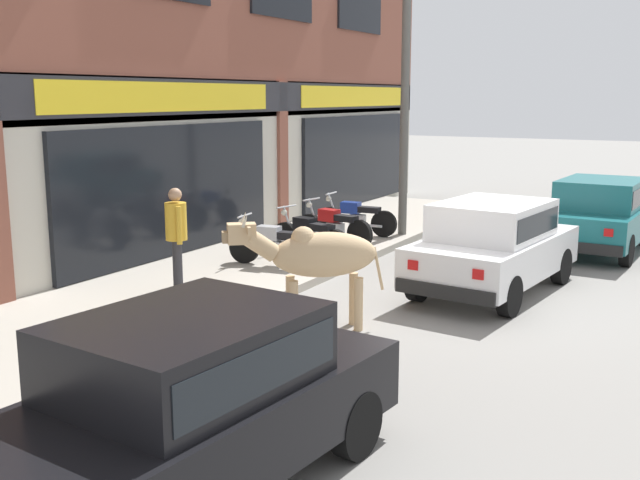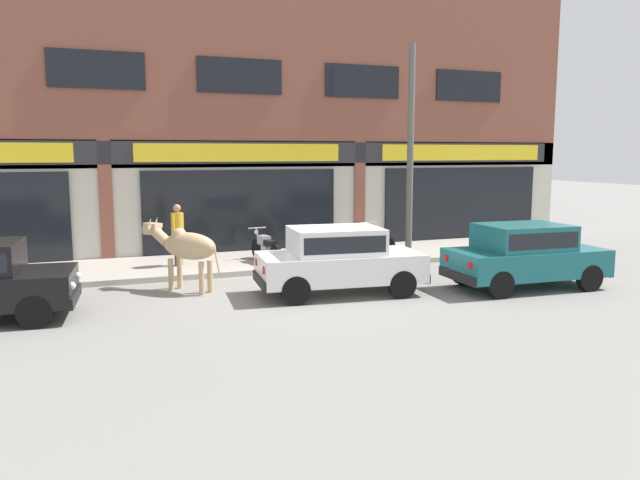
% 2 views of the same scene
% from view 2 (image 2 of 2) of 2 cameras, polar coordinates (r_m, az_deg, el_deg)
% --- Properties ---
extents(ground_plane, '(90.00, 90.00, 0.00)m').
position_cam_2_polar(ground_plane, '(13.79, -1.53, -4.79)').
color(ground_plane, gray).
extents(sidewalk, '(19.00, 3.24, 0.14)m').
position_cam_2_polar(sidewalk, '(17.35, -5.77, -1.94)').
color(sidewalk, '#A8A093').
rests_on(sidewalk, ground).
extents(shop_building, '(23.00, 1.40, 8.75)m').
position_cam_2_polar(shop_building, '(18.94, -7.49, 11.26)').
color(shop_building, brown).
rests_on(shop_building, ground).
extents(cow, '(1.57, 1.77, 1.61)m').
position_cam_2_polar(cow, '(14.04, -12.15, -0.57)').
color(cow, tan).
rests_on(cow, ground).
extents(car_0, '(3.73, 1.97, 1.46)m').
position_cam_2_polar(car_0, '(13.46, 1.69, -1.58)').
color(car_0, black).
rests_on(car_0, ground).
extents(car_2, '(3.68, 1.78, 1.46)m').
position_cam_2_polar(car_2, '(14.78, 18.23, -1.12)').
color(car_2, black).
rests_on(car_2, ground).
extents(motorcycle_0, '(0.52, 1.81, 0.88)m').
position_cam_2_polar(motorcycle_0, '(16.76, -4.96, -0.71)').
color(motorcycle_0, black).
rests_on(motorcycle_0, sidewalk).
extents(motorcycle_1, '(0.65, 1.79, 0.88)m').
position_cam_2_polar(motorcycle_1, '(17.01, -1.43, -0.56)').
color(motorcycle_1, black).
rests_on(motorcycle_1, sidewalk).
extents(motorcycle_2, '(0.62, 1.80, 0.88)m').
position_cam_2_polar(motorcycle_2, '(17.50, 1.98, -0.32)').
color(motorcycle_2, black).
rests_on(motorcycle_2, sidewalk).
extents(motorcycle_3, '(0.52, 1.81, 0.88)m').
position_cam_2_polar(motorcycle_3, '(18.07, 5.31, -0.08)').
color(motorcycle_3, black).
rests_on(motorcycle_3, sidewalk).
extents(pedestrian, '(0.34, 0.41, 1.60)m').
position_cam_2_polar(pedestrian, '(16.50, -12.90, 1.07)').
color(pedestrian, '#2D2D33').
rests_on(pedestrian, sidewalk).
extents(utility_pole, '(0.18, 0.18, 5.81)m').
position_cam_2_polar(utility_pole, '(17.40, 8.25, 7.89)').
color(utility_pole, '#595651').
rests_on(utility_pole, sidewalk).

